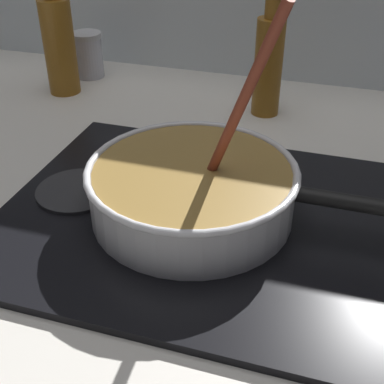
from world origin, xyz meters
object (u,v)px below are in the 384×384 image
(oil_bottle, at_px, (269,63))
(cooking_pan, at_px, (193,189))
(condiment_jar, at_px, (88,55))
(sauce_bottle, at_px, (59,43))

(oil_bottle, bearing_deg, cooking_pan, -94.46)
(cooking_pan, relative_size, oil_bottle, 1.86)
(cooking_pan, xyz_separation_m, condiment_jar, (-0.42, 0.50, -0.00))
(cooking_pan, xyz_separation_m, oil_bottle, (0.03, 0.41, 0.05))
(oil_bottle, bearing_deg, sauce_bottle, -177.50)
(cooking_pan, bearing_deg, oil_bottle, 85.54)
(cooking_pan, distance_m, condiment_jar, 0.65)
(sauce_bottle, xyz_separation_m, oil_bottle, (0.46, 0.02, -0.00))
(sauce_bottle, height_order, oil_bottle, sauce_bottle)
(sauce_bottle, relative_size, oil_bottle, 1.03)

